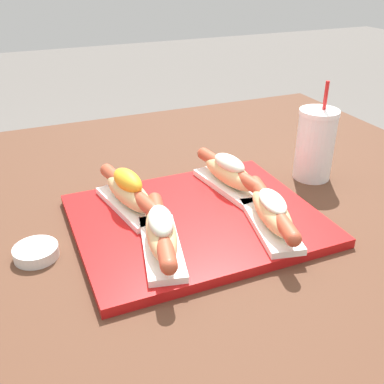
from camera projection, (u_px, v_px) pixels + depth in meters
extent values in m
cube|color=#4C2D1E|center=(203.00, 338.00, 1.09)|extent=(1.30, 1.20, 0.75)
cube|color=#B71414|center=(196.00, 220.00, 0.84)|extent=(0.44, 0.36, 0.02)
cube|color=white|center=(162.00, 247.00, 0.73)|extent=(0.10, 0.19, 0.01)
ellipsoid|color=#DBB77A|center=(161.00, 233.00, 0.72)|extent=(0.08, 0.17, 0.04)
cylinder|color=#AD472D|center=(161.00, 229.00, 0.72)|extent=(0.07, 0.20, 0.03)
sphere|color=#AD472D|center=(169.00, 266.00, 0.63)|extent=(0.03, 0.03, 0.03)
sphere|color=#AD472D|center=(155.00, 200.00, 0.80)|extent=(0.03, 0.03, 0.03)
ellipsoid|color=silver|center=(161.00, 221.00, 0.71)|extent=(0.06, 0.09, 0.03)
cube|color=white|center=(270.00, 225.00, 0.79)|extent=(0.10, 0.19, 0.01)
ellipsoid|color=#DBB77A|center=(272.00, 211.00, 0.78)|extent=(0.08, 0.17, 0.04)
cylinder|color=#AD472D|center=(272.00, 208.00, 0.78)|extent=(0.07, 0.20, 0.03)
sphere|color=#AD472D|center=(294.00, 239.00, 0.69)|extent=(0.03, 0.03, 0.03)
sphere|color=#AD472D|center=(255.00, 182.00, 0.86)|extent=(0.03, 0.03, 0.03)
ellipsoid|color=silver|center=(273.00, 201.00, 0.77)|extent=(0.06, 0.09, 0.02)
cube|color=white|center=(130.00, 205.00, 0.86)|extent=(0.09, 0.19, 0.01)
ellipsoid|color=#DBB77A|center=(129.00, 192.00, 0.84)|extent=(0.08, 0.17, 0.04)
cylinder|color=#AD472D|center=(128.00, 189.00, 0.84)|extent=(0.06, 0.20, 0.03)
sphere|color=#AD472D|center=(154.00, 211.00, 0.77)|extent=(0.03, 0.03, 0.03)
sphere|color=#AD472D|center=(107.00, 170.00, 0.91)|extent=(0.03, 0.03, 0.03)
ellipsoid|color=gold|center=(128.00, 181.00, 0.83)|extent=(0.06, 0.09, 0.04)
cube|color=white|center=(228.00, 185.00, 0.93)|extent=(0.09, 0.19, 0.01)
ellipsoid|color=#DBB77A|center=(229.00, 173.00, 0.92)|extent=(0.07, 0.16, 0.04)
cylinder|color=#AD472D|center=(229.00, 170.00, 0.91)|extent=(0.05, 0.20, 0.03)
sphere|color=#AD472D|center=(259.00, 189.00, 0.84)|extent=(0.03, 0.03, 0.03)
sphere|color=#AD472D|center=(203.00, 154.00, 0.99)|extent=(0.03, 0.03, 0.03)
ellipsoid|color=silver|center=(229.00, 163.00, 0.90)|extent=(0.05, 0.09, 0.03)
cylinder|color=silver|center=(36.00, 252.00, 0.75)|extent=(0.07, 0.07, 0.02)
cylinder|color=beige|center=(35.00, 249.00, 0.74)|extent=(0.06, 0.06, 0.01)
cylinder|color=white|center=(315.00, 147.00, 0.98)|extent=(0.08, 0.08, 0.15)
cylinder|color=white|center=(320.00, 112.00, 0.94)|extent=(0.09, 0.09, 0.01)
cylinder|color=red|center=(326.00, 95.00, 0.93)|extent=(0.01, 0.01, 0.06)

